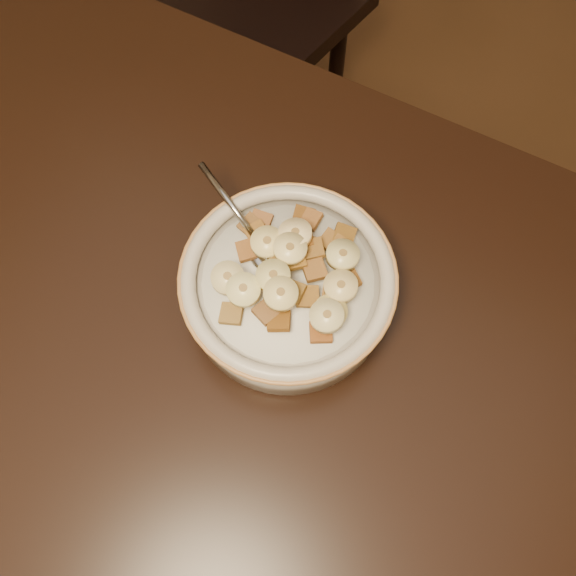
% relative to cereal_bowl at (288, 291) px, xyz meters
% --- Properties ---
extents(floor, '(4.00, 4.50, 0.10)m').
position_rel_cereal_bowl_xyz_m(floor, '(-0.25, -0.16, -0.82)').
color(floor, '#422816').
rests_on(floor, ground).
extents(cereal_bowl, '(0.20, 0.20, 0.05)m').
position_rel_cereal_bowl_xyz_m(cereal_bowl, '(0.00, 0.00, 0.00)').
color(cereal_bowl, '#AF9F8E').
rests_on(cereal_bowl, table).
extents(milk, '(0.16, 0.16, 0.00)m').
position_rel_cereal_bowl_xyz_m(milk, '(0.00, 0.00, 0.02)').
color(milk, silver).
rests_on(milk, cereal_bowl).
extents(spoon, '(0.06, 0.05, 0.01)m').
position_rel_cereal_bowl_xyz_m(spoon, '(-0.03, 0.01, 0.03)').
color(spoon, gray).
rests_on(spoon, cereal_bowl).
extents(cereal_square_0, '(0.02, 0.02, 0.01)m').
position_rel_cereal_bowl_xyz_m(cereal_square_0, '(-0.02, 0.06, 0.03)').
color(cereal_square_0, brown).
rests_on(cereal_square_0, milk).
extents(cereal_square_1, '(0.03, 0.03, 0.01)m').
position_rel_cereal_bowl_xyz_m(cereal_square_1, '(-0.05, 0.03, 0.03)').
color(cereal_square_1, brown).
rests_on(cereal_square_1, milk).
extents(cereal_square_2, '(0.03, 0.03, 0.01)m').
position_rel_cereal_bowl_xyz_m(cereal_square_2, '(-0.05, 0.01, 0.03)').
color(cereal_square_2, brown).
rests_on(cereal_square_2, milk).
extents(cereal_square_3, '(0.03, 0.03, 0.01)m').
position_rel_cereal_bowl_xyz_m(cereal_square_3, '(-0.01, -0.01, 0.05)').
color(cereal_square_3, '#985625').
rests_on(cereal_square_3, milk).
extents(cereal_square_4, '(0.02, 0.02, 0.01)m').
position_rel_cereal_bowl_xyz_m(cereal_square_4, '(0.03, 0.06, 0.03)').
color(cereal_square_4, brown).
rests_on(cereal_square_4, milk).
extents(cereal_square_5, '(0.03, 0.03, 0.01)m').
position_rel_cereal_bowl_xyz_m(cereal_square_5, '(0.05, -0.03, 0.03)').
color(cereal_square_5, brown).
rests_on(cereal_square_5, milk).
extents(cereal_square_6, '(0.02, 0.02, 0.01)m').
position_rel_cereal_bowl_xyz_m(cereal_square_6, '(-0.04, -0.03, 0.03)').
color(cereal_square_6, brown).
rests_on(cereal_square_6, milk).
extents(cereal_square_7, '(0.03, 0.03, 0.01)m').
position_rel_cereal_bowl_xyz_m(cereal_square_7, '(0.03, -0.01, 0.04)').
color(cereal_square_7, brown).
rests_on(cereal_square_7, milk).
extents(cereal_square_8, '(0.02, 0.02, 0.01)m').
position_rel_cereal_bowl_xyz_m(cereal_square_8, '(-0.01, 0.06, 0.03)').
color(cereal_square_8, '#915827').
rests_on(cereal_square_8, milk).
extents(cereal_square_9, '(0.03, 0.03, 0.01)m').
position_rel_cereal_bowl_xyz_m(cereal_square_9, '(-0.00, 0.04, 0.04)').
color(cereal_square_9, brown).
rests_on(cereal_square_9, milk).
extents(cereal_square_10, '(0.02, 0.02, 0.01)m').
position_rel_cereal_bowl_xyz_m(cereal_square_10, '(-0.01, 0.01, 0.05)').
color(cereal_square_10, brown).
rests_on(cereal_square_10, milk).
extents(cereal_square_11, '(0.03, 0.03, 0.01)m').
position_rel_cereal_bowl_xyz_m(cereal_square_11, '(0.05, 0.02, 0.03)').
color(cereal_square_11, brown).
rests_on(cereal_square_11, milk).
extents(cereal_square_12, '(0.03, 0.03, 0.01)m').
position_rel_cereal_bowl_xyz_m(cereal_square_12, '(-0.01, 0.01, 0.04)').
color(cereal_square_12, brown).
rests_on(cereal_square_12, milk).
extents(cereal_square_13, '(0.03, 0.03, 0.01)m').
position_rel_cereal_bowl_xyz_m(cereal_square_13, '(0.01, 0.03, 0.04)').
color(cereal_square_13, brown).
rests_on(cereal_square_13, milk).
extents(cereal_square_14, '(0.03, 0.03, 0.01)m').
position_rel_cereal_bowl_xyz_m(cereal_square_14, '(-0.03, -0.05, 0.03)').
color(cereal_square_14, olive).
rests_on(cereal_square_14, milk).
extents(cereal_square_15, '(0.02, 0.02, 0.01)m').
position_rel_cereal_bowl_xyz_m(cereal_square_15, '(-0.01, 0.04, 0.03)').
color(cereal_square_15, brown).
rests_on(cereal_square_15, milk).
extents(cereal_square_16, '(0.02, 0.02, 0.01)m').
position_rel_cereal_bowl_xyz_m(cereal_square_16, '(0.02, 0.05, 0.03)').
color(cereal_square_16, brown).
rests_on(cereal_square_16, milk).
extents(cereal_square_17, '(0.02, 0.03, 0.01)m').
position_rel_cereal_bowl_xyz_m(cereal_square_17, '(-0.06, 0.03, 0.03)').
color(cereal_square_17, brown).
rests_on(cereal_square_17, milk).
extents(cereal_square_18, '(0.03, 0.03, 0.01)m').
position_rel_cereal_bowl_xyz_m(cereal_square_18, '(-0.00, -0.04, 0.04)').
color(cereal_square_18, brown).
rests_on(cereal_square_18, milk).
extents(cereal_square_19, '(0.03, 0.03, 0.01)m').
position_rel_cereal_bowl_xyz_m(cereal_square_19, '(0.05, 0.00, 0.03)').
color(cereal_square_19, '#995B25').
rests_on(cereal_square_19, milk).
extents(cereal_square_20, '(0.03, 0.03, 0.01)m').
position_rel_cereal_bowl_xyz_m(cereal_square_20, '(-0.00, 0.01, 0.04)').
color(cereal_square_20, brown).
rests_on(cereal_square_20, milk).
extents(cereal_square_21, '(0.03, 0.03, 0.01)m').
position_rel_cereal_bowl_xyz_m(cereal_square_21, '(-0.01, -0.01, 0.04)').
color(cereal_square_21, brown).
rests_on(cereal_square_21, milk).
extents(cereal_square_22, '(0.02, 0.02, 0.01)m').
position_rel_cereal_bowl_xyz_m(cereal_square_22, '(-0.05, 0.04, 0.03)').
color(cereal_square_22, brown).
rests_on(cereal_square_22, milk).
extents(cereal_square_23, '(0.03, 0.03, 0.01)m').
position_rel_cereal_bowl_xyz_m(cereal_square_23, '(0.01, -0.04, 0.04)').
color(cereal_square_23, brown).
rests_on(cereal_square_23, milk).
extents(cereal_square_24, '(0.02, 0.02, 0.01)m').
position_rel_cereal_bowl_xyz_m(cereal_square_24, '(0.01, -0.02, 0.04)').
color(cereal_square_24, brown).
rests_on(cereal_square_24, milk).
extents(cereal_square_25, '(0.03, 0.03, 0.01)m').
position_rel_cereal_bowl_xyz_m(cereal_square_25, '(0.02, 0.01, 0.04)').
color(cereal_square_25, brown).
rests_on(cereal_square_25, milk).
extents(cereal_square_26, '(0.03, 0.03, 0.01)m').
position_rel_cereal_bowl_xyz_m(cereal_square_26, '(0.00, 0.03, 0.04)').
color(cereal_square_26, brown).
rests_on(cereal_square_26, milk).
extents(banana_slice_0, '(0.03, 0.03, 0.01)m').
position_rel_cereal_bowl_xyz_m(banana_slice_0, '(-0.03, 0.02, 0.05)').
color(banana_slice_0, '#E9CD86').
rests_on(banana_slice_0, milk).
extents(banana_slice_1, '(0.03, 0.03, 0.02)m').
position_rel_cereal_bowl_xyz_m(banana_slice_1, '(-0.05, -0.03, 0.04)').
color(banana_slice_1, '#C9BD82').
rests_on(banana_slice_1, milk).
extents(banana_slice_2, '(0.03, 0.03, 0.01)m').
position_rel_cereal_bowl_xyz_m(banana_slice_2, '(0.01, -0.03, 0.06)').
color(banana_slice_2, '#F0D17C').
rests_on(banana_slice_2, milk).
extents(banana_slice_3, '(0.03, 0.03, 0.01)m').
position_rel_cereal_bowl_xyz_m(banana_slice_3, '(-0.01, -0.01, 0.05)').
color(banana_slice_3, '#EFE087').
rests_on(banana_slice_3, milk).
extents(banana_slice_4, '(0.03, 0.03, 0.01)m').
position_rel_cereal_bowl_xyz_m(banana_slice_4, '(0.05, 0.01, 0.05)').
color(banana_slice_4, '#F0D185').
rests_on(banana_slice_4, milk).
extents(banana_slice_5, '(0.04, 0.04, 0.01)m').
position_rel_cereal_bowl_xyz_m(banana_slice_5, '(-0.03, -0.04, 0.05)').
color(banana_slice_5, '#D8C688').
rests_on(banana_slice_5, milk).
extents(banana_slice_6, '(0.03, 0.03, 0.01)m').
position_rel_cereal_bowl_xyz_m(banana_slice_6, '(0.05, -0.02, 0.04)').
color(banana_slice_6, tan).
rests_on(banana_slice_6, milk).
extents(banana_slice_7, '(0.04, 0.04, 0.02)m').
position_rel_cereal_bowl_xyz_m(banana_slice_7, '(-0.01, 0.03, 0.05)').
color(banana_slice_7, '#FCDFA0').
rests_on(banana_slice_7, milk).
extents(banana_slice_8, '(0.04, 0.04, 0.01)m').
position_rel_cereal_bowl_xyz_m(banana_slice_8, '(0.05, -0.02, 0.05)').
color(banana_slice_8, '#D2BE89').
rests_on(banana_slice_8, milk).
extents(banana_slice_9, '(0.04, 0.04, 0.01)m').
position_rel_cereal_bowl_xyz_m(banana_slice_9, '(-0.01, 0.02, 0.05)').
color(banana_slice_9, beige).
rests_on(banana_slice_9, milk).
extents(banana_slice_10, '(0.03, 0.03, 0.01)m').
position_rel_cereal_bowl_xyz_m(banana_slice_10, '(0.04, 0.04, 0.04)').
color(banana_slice_10, '#D8CF76').
rests_on(banana_slice_10, milk).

